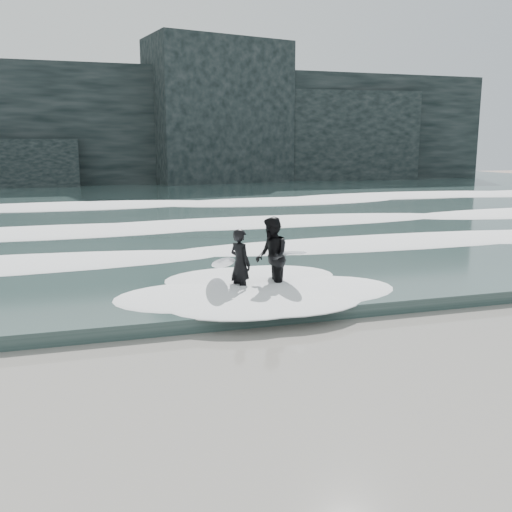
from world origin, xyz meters
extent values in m
plane|color=brown|center=(0.00, 0.00, 0.00)|extent=(120.00, 120.00, 0.00)
cube|color=#2D403E|center=(0.00, 29.00, 0.15)|extent=(90.00, 52.00, 0.30)
cube|color=black|center=(0.00, 46.00, 5.00)|extent=(70.00, 9.00, 10.00)
ellipsoid|color=white|center=(0.00, 9.00, 0.40)|extent=(60.00, 3.20, 0.20)
ellipsoid|color=white|center=(0.00, 16.00, 0.42)|extent=(60.00, 4.00, 0.24)
ellipsoid|color=white|center=(0.00, 25.00, 0.45)|extent=(60.00, 4.80, 0.30)
imported|color=black|center=(0.64, 5.27, 0.83)|extent=(0.64, 0.72, 1.67)
ellipsoid|color=white|center=(0.24, 5.32, 0.87)|extent=(0.72, 1.90, 0.70)
imported|color=black|center=(1.41, 5.26, 0.96)|extent=(0.86, 1.03, 1.91)
ellipsoid|color=silver|center=(1.83, 5.26, 1.03)|extent=(0.54, 1.99, 0.47)
camera|label=1|loc=(-2.77, -7.33, 3.58)|focal=40.00mm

